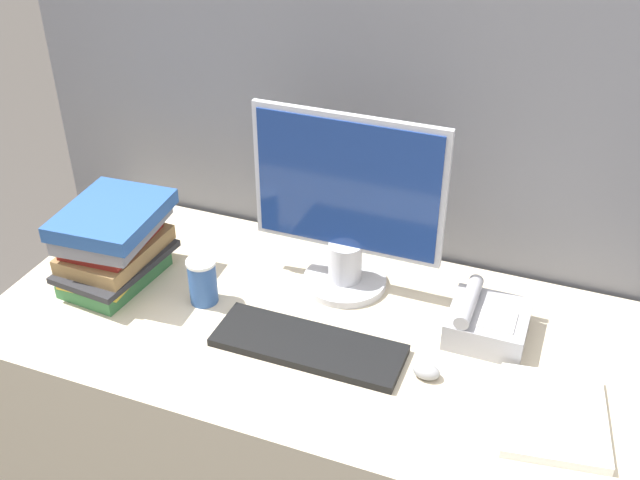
{
  "coord_description": "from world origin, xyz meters",
  "views": [
    {
      "loc": [
        0.54,
        -0.94,
        1.9
      ],
      "look_at": [
        0.01,
        0.42,
        0.95
      ],
      "focal_mm": 42.0,
      "sensor_mm": 36.0,
      "label": 1
    }
  ],
  "objects": [
    {
      "name": "cubicle_panel_rear",
      "position": [
        0.0,
        0.8,
        0.82
      ],
      "size": [
        1.96,
        0.04,
        1.64
      ],
      "color": "slate",
      "rests_on": "ground_plane"
    },
    {
      "name": "desk",
      "position": [
        0.0,
        0.38,
        0.37
      ],
      "size": [
        1.56,
        0.76,
        0.73
      ],
      "color": "beige",
      "rests_on": "ground_plane"
    },
    {
      "name": "monitor",
      "position": [
        0.03,
        0.56,
        0.95
      ],
      "size": [
        0.49,
        0.22,
        0.48
      ],
      "color": "#B7B7BC",
      "rests_on": "desk"
    },
    {
      "name": "keyboard",
      "position": [
        0.03,
        0.29,
        0.74
      ],
      "size": [
        0.45,
        0.15,
        0.02
      ],
      "color": "black",
      "rests_on": "desk"
    },
    {
      "name": "mouse",
      "position": [
        0.31,
        0.3,
        0.75
      ],
      "size": [
        0.06,
        0.04,
        0.03
      ],
      "color": "gray",
      "rests_on": "desk"
    },
    {
      "name": "coffee_cup",
      "position": [
        -0.28,
        0.37,
        0.8
      ],
      "size": [
        0.07,
        0.07,
        0.12
      ],
      "color": "#335999",
      "rests_on": "desk"
    },
    {
      "name": "book_stack",
      "position": [
        -0.54,
        0.37,
        0.85
      ],
      "size": [
        0.25,
        0.32,
        0.22
      ],
      "color": "#38723F",
      "rests_on": "desk"
    },
    {
      "name": "desk_telephone",
      "position": [
        0.41,
        0.49,
        0.77
      ],
      "size": [
        0.18,
        0.18,
        0.11
      ],
      "color": "#99999E",
      "rests_on": "desk"
    },
    {
      "name": "paper_pile",
      "position": [
        0.59,
        0.27,
        0.74
      ],
      "size": [
        0.25,
        0.29,
        0.02
      ],
      "color": "white",
      "rests_on": "desk"
    }
  ]
}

